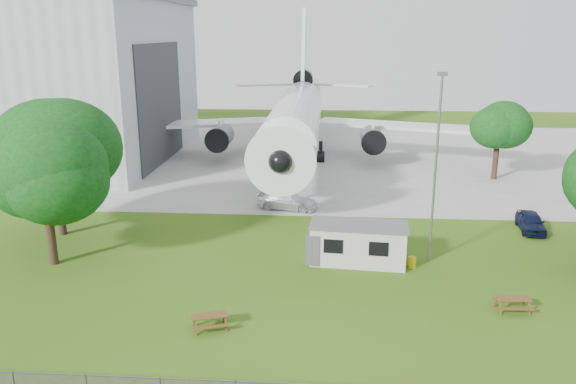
# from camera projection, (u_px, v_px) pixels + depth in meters

# --- Properties ---
(ground) EXTENTS (160.00, 160.00, 0.00)m
(ground) POSITION_uv_depth(u_px,v_px,m) (299.00, 301.00, 31.17)
(ground) COLOR #4C741D
(concrete_apron) EXTENTS (120.00, 46.00, 0.03)m
(concrete_apron) POSITION_uv_depth(u_px,v_px,m) (314.00, 156.00, 67.62)
(concrete_apron) COLOR #B7B7B2
(concrete_apron) RESTS_ON ground
(airliner) EXTENTS (46.36, 47.73, 17.69)m
(airliner) POSITION_uv_depth(u_px,v_px,m) (297.00, 115.00, 64.26)
(airliner) COLOR white
(airliner) RESTS_ON ground
(site_cabin) EXTENTS (6.87, 3.28, 2.62)m
(site_cabin) POSITION_uv_depth(u_px,v_px,m) (358.00, 243.00, 36.04)
(site_cabin) COLOR beige
(site_cabin) RESTS_ON ground
(picnic_west) EXTENTS (2.19, 2.00, 0.76)m
(picnic_west) POSITION_uv_depth(u_px,v_px,m) (210.00, 329.00, 28.25)
(picnic_west) COLOR brown
(picnic_west) RESTS_ON ground
(picnic_east) EXTENTS (1.86, 1.58, 0.76)m
(picnic_east) POSITION_uv_depth(u_px,v_px,m) (512.00, 311.00, 30.07)
(picnic_east) COLOR brown
(picnic_east) RESTS_ON ground
(lamp_mast) EXTENTS (0.16, 0.16, 12.00)m
(lamp_mast) POSITION_uv_depth(u_px,v_px,m) (435.00, 172.00, 34.94)
(lamp_mast) COLOR slate
(lamp_mast) RESTS_ON ground
(tree_west_big) EXTENTS (9.31, 9.31, 10.66)m
(tree_west_big) POSITION_uv_depth(u_px,v_px,m) (54.00, 155.00, 39.83)
(tree_west_big) COLOR #382619
(tree_west_big) RESTS_ON ground
(tree_west_small) EXTENTS (7.25, 7.25, 9.37)m
(tree_west_small) POSITION_uv_depth(u_px,v_px,m) (44.00, 178.00, 34.64)
(tree_west_small) COLOR #382619
(tree_west_small) RESTS_ON ground
(tree_far_apron) EXTENTS (5.36, 5.36, 8.05)m
(tree_far_apron) POSITION_uv_depth(u_px,v_px,m) (499.00, 127.00, 55.54)
(tree_far_apron) COLOR #382619
(tree_far_apron) RESTS_ON ground
(car_ne_hatch) EXTENTS (2.13, 4.32, 1.42)m
(car_ne_hatch) POSITION_uv_depth(u_px,v_px,m) (531.00, 222.00, 41.96)
(car_ne_hatch) COLOR black
(car_ne_hatch) RESTS_ON ground
(car_apron_van) EXTENTS (5.37, 3.06, 1.47)m
(car_apron_van) POSITION_uv_depth(u_px,v_px,m) (287.00, 201.00, 47.19)
(car_apron_van) COLOR white
(car_apron_van) RESTS_ON ground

